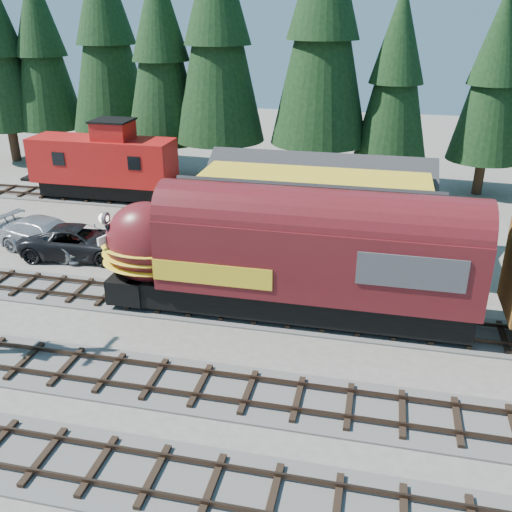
% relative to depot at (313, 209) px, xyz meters
% --- Properties ---
extents(ground, '(120.00, 120.00, 0.00)m').
position_rel_depot_xyz_m(ground, '(0.00, -10.50, -2.96)').
color(ground, '#6B665B').
rests_on(ground, ground).
extents(track_spur, '(32.00, 3.20, 0.33)m').
position_rel_depot_xyz_m(track_spur, '(-10.00, 7.50, -2.90)').
color(track_spur, '#4C4947').
rests_on(track_spur, ground).
extents(depot, '(12.80, 7.00, 5.30)m').
position_rel_depot_xyz_m(depot, '(0.00, 0.00, 0.00)').
color(depot, gold).
rests_on(depot, ground).
extents(conifer_backdrop, '(78.25, 24.11, 17.14)m').
position_rel_depot_xyz_m(conifer_backdrop, '(7.01, 13.37, 7.51)').
color(conifer_backdrop, black).
rests_on(conifer_backdrop, ground).
extents(locomotive, '(16.81, 3.34, 4.57)m').
position_rel_depot_xyz_m(locomotive, '(-0.79, -6.50, -0.31)').
color(locomotive, black).
rests_on(locomotive, ground).
extents(caboose, '(10.25, 2.97, 5.33)m').
position_rel_depot_xyz_m(caboose, '(-15.91, 7.50, -0.33)').
color(caboose, black).
rests_on(caboose, ground).
extents(pickup_truck_a, '(6.65, 3.65, 1.77)m').
position_rel_depot_xyz_m(pickup_truck_a, '(-12.63, -2.41, -2.08)').
color(pickup_truck_a, black).
rests_on(pickup_truck_a, ground).
extents(pickup_truck_b, '(6.82, 3.95, 1.86)m').
position_rel_depot_xyz_m(pickup_truck_b, '(-14.75, -2.08, -2.03)').
color(pickup_truck_b, '#9D9FA5').
rests_on(pickup_truck_b, ground).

